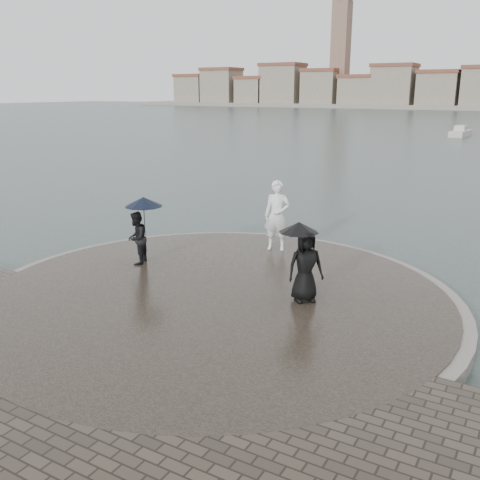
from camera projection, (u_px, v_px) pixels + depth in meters
The scene contains 6 objects.
ground at pixel (122, 363), 10.95m from camera, with size 400.00×400.00×0.00m, color #2B3835.
kerb_ring at pixel (215, 300), 13.82m from camera, with size 12.50×12.50×0.32m, color gray.
quay_tip at pixel (215, 299), 13.81m from camera, with size 11.90×11.90×0.36m, color #2D261E.
statue at pixel (277, 215), 17.21m from camera, with size 0.83×0.54×2.26m, color white.
visitor_left at pixel (139, 226), 15.74m from camera, with size 1.23×1.13×2.04m.
visitor_right at pixel (304, 257), 12.99m from camera, with size 1.26×1.10×1.95m.
Camera 1 is at (7.05, -7.30, 5.39)m, focal length 40.00 mm.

